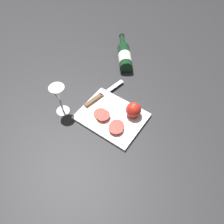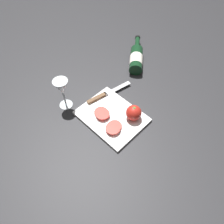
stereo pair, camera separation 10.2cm
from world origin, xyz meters
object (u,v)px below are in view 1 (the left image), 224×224
Objects in this scene: knife at (98,97)px; tomato_slice_stack_far at (116,127)px; wine_glass at (58,95)px; whole_tomato at (133,110)px; tomato_slice_stack_near at (102,115)px; wine_bottle at (125,56)px.

tomato_slice_stack_far is at bearing -107.04° from knife.
wine_glass is 0.35m from whole_tomato.
knife is (-0.20, -0.01, -0.03)m from whole_tomato.
wine_glass is 1.92× the size of tomato_slice_stack_near.
whole_tomato is at bearing -51.24° from wine_bottle.
tomato_slice_stack_far is at bearing 12.13° from wine_glass.
tomato_slice_stack_near is (0.18, 0.08, -0.09)m from wine_glass.
tomato_slice_stack_far is at bearing -61.24° from wine_bottle.
whole_tomato is (0.26, -0.32, 0.01)m from wine_bottle.
whole_tomato is 0.86× the size of tomato_slice_stack_near.
wine_bottle is 3.24× the size of tomato_slice_stack_near.
tomato_slice_stack_near is at bearing -71.34° from wine_bottle.
wine_bottle is 0.34m from knife.
tomato_slice_stack_near is (0.08, -0.08, 0.00)m from knife.
knife is at bearing 152.28° from tomato_slice_stack_far.
knife is (0.10, 0.16, -0.10)m from wine_glass.
wine_glass is at bearing 158.20° from knife.
knife is at bearing 137.14° from tomato_slice_stack_near.
whole_tomato reaches higher than wine_bottle.
tomato_slice_stack_far is at bearing -101.32° from whole_tomato.
whole_tomato is at bearing 78.68° from tomato_slice_stack_far.
wine_bottle is 3.77× the size of whole_tomato.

